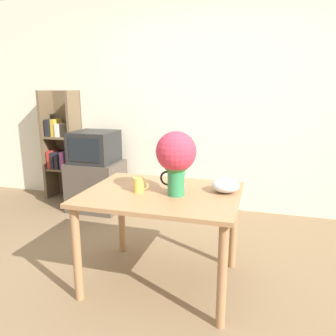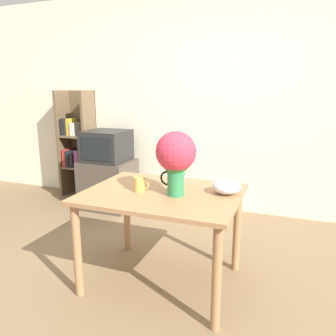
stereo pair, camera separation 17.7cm
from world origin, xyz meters
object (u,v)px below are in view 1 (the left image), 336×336
(white_bowl, at_px, (225,185))
(tv_set, at_px, (94,147))
(flower_vase, at_px, (176,156))
(coffee_mug, at_px, (139,185))

(white_bowl, distance_m, tv_set, 2.07)
(flower_vase, xyz_separation_m, tv_set, (-1.37, 1.34, -0.22))
(flower_vase, distance_m, tv_set, 1.93)
(flower_vase, height_order, coffee_mug, flower_vase)
(coffee_mug, bearing_deg, white_bowl, 16.12)
(coffee_mug, height_order, white_bowl, coffee_mug)
(coffee_mug, xyz_separation_m, white_bowl, (0.60, 0.17, -0.00))
(flower_vase, bearing_deg, white_bowl, 26.53)
(coffee_mug, bearing_deg, flower_vase, 2.17)
(flower_vase, distance_m, white_bowl, 0.43)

